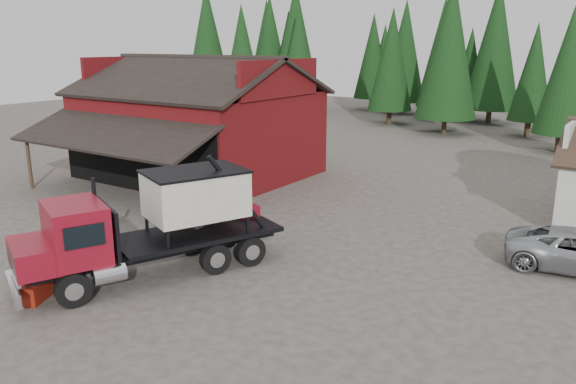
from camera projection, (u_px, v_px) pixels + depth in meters
The scene contains 8 objects.
ground at pixel (237, 262), 20.70m from camera, with size 120.00×120.00×0.00m, color #4C413C.
red_barn at pixel (198, 131), 33.89m from camera, with size 12.80×13.63×7.18m.
conifer_backdrop at pixel (512, 127), 54.28m from camera, with size 76.00×16.00×16.00m, color black, non-canonical shape.
near_pine_a at pixel (242, 59), 53.38m from camera, with size 4.40×4.40×11.40m.
near_pine_b at pixel (567, 71), 39.91m from camera, with size 3.96×3.96×10.40m.
near_pine_d at pixel (450, 48), 48.15m from camera, with size 5.28×5.28×13.40m.
feed_truck at pixel (154, 222), 19.16m from camera, with size 5.82×9.29×4.10m.
equip_box at pixel (34, 291), 17.61m from camera, with size 0.70×1.10×0.60m, color maroon.
Camera 1 is at (12.43, -14.93, 7.84)m, focal length 35.00 mm.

